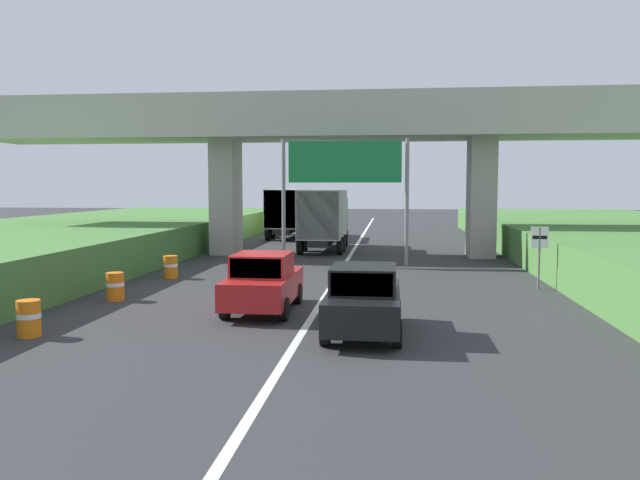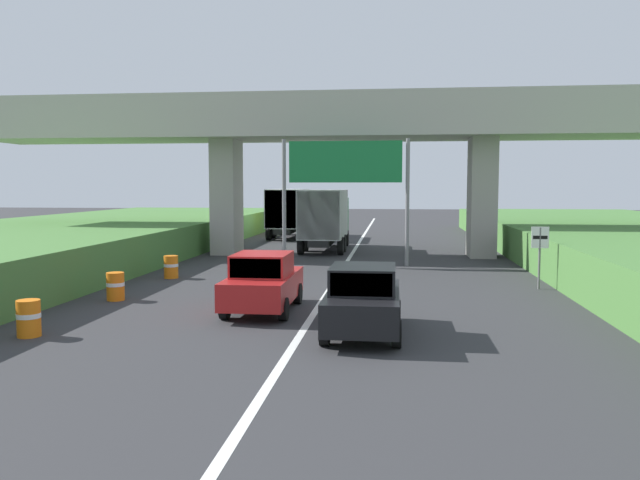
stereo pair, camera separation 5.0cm
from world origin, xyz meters
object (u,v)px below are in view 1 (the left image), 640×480
object	(u,v)px
construction_barrel_1	(29,318)
truck_yellow	(289,210)
overhead_highway_sign	(345,171)
truck_green	(325,217)
construction_barrel_3	(171,267)
speed_limit_sign	(539,248)
car_black	(364,300)
construction_barrel_2	(115,286)
car_red	(263,282)

from	to	relation	value
construction_barrel_1	truck_yellow	bearing A→B (deg)	87.24
overhead_highway_sign	construction_barrel_1	xyz separation A→B (m)	(-6.55, -15.03, -3.89)
truck_green	truck_yellow	xyz separation A→B (m)	(-3.46, 8.59, 0.00)
overhead_highway_sign	construction_barrel_3	xyz separation A→B (m)	(-6.54, -5.06, -3.89)
construction_barrel_3	construction_barrel_1	bearing A→B (deg)	-90.02
overhead_highway_sign	construction_barrel_1	distance (m)	16.85
overhead_highway_sign	speed_limit_sign	distance (m)	10.05
overhead_highway_sign	truck_green	size ratio (longest dim) A/B	0.81
car_black	construction_barrel_3	size ratio (longest dim) A/B	4.56
truck_yellow	construction_barrel_2	size ratio (longest dim) A/B	8.11
truck_yellow	construction_barrel_2	world-z (taller)	truck_yellow
speed_limit_sign	truck_yellow	distance (m)	24.74
speed_limit_sign	car_red	xyz separation A→B (m)	(-8.92, -5.10, -0.62)
truck_green	construction_barrel_2	size ratio (longest dim) A/B	8.11
construction_barrel_2	construction_barrel_3	size ratio (longest dim) A/B	1.00
truck_yellow	construction_barrel_3	bearing A→B (deg)	-94.10
truck_green	construction_barrel_1	bearing A→B (deg)	-102.79
construction_barrel_1	construction_barrel_3	size ratio (longest dim) A/B	1.00
speed_limit_sign	car_red	world-z (taller)	speed_limit_sign
truck_green	car_red	distance (m)	17.90
car_black	construction_barrel_2	world-z (taller)	car_black
truck_green	truck_yellow	distance (m)	9.26
overhead_highway_sign	car_red	xyz separation A→B (m)	(-1.52, -11.27, -3.49)
overhead_highway_sign	truck_yellow	xyz separation A→B (m)	(-5.09, 15.18, -2.41)
overhead_highway_sign	construction_barrel_1	world-z (taller)	overhead_highway_sign
car_red	construction_barrel_3	distance (m)	8.00
truck_yellow	car_black	distance (m)	29.80
car_red	construction_barrel_1	distance (m)	6.29
car_red	car_black	distance (m)	3.99
truck_green	car_red	bearing A→B (deg)	-89.61
overhead_highway_sign	car_red	size ratio (longest dim) A/B	1.43
truck_green	car_black	distance (m)	20.71
truck_green	car_red	world-z (taller)	truck_green
speed_limit_sign	car_red	size ratio (longest dim) A/B	0.54
construction_barrel_3	truck_yellow	bearing A→B (deg)	85.90
truck_green	car_black	world-z (taller)	truck_green
speed_limit_sign	construction_barrel_3	size ratio (longest dim) A/B	2.48
truck_yellow	construction_barrel_1	bearing A→B (deg)	-92.76
truck_green	construction_barrel_1	size ratio (longest dim) A/B	8.11
speed_limit_sign	car_black	bearing A→B (deg)	-127.39
overhead_highway_sign	car_red	distance (m)	11.90
car_red	construction_barrel_2	xyz separation A→B (m)	(-5.08, 1.23, -0.40)
overhead_highway_sign	construction_barrel_2	xyz separation A→B (m)	(-6.60, -10.05, -3.89)
overhead_highway_sign	construction_barrel_1	bearing A→B (deg)	-113.53
overhead_highway_sign	construction_barrel_3	world-z (taller)	overhead_highway_sign
car_red	car_black	world-z (taller)	same
truck_green	construction_barrel_3	xyz separation A→B (m)	(-4.91, -11.66, -1.47)
car_red	overhead_highway_sign	bearing A→B (deg)	82.34
car_black	construction_barrel_3	distance (m)	11.94
construction_barrel_2	construction_barrel_3	world-z (taller)	same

